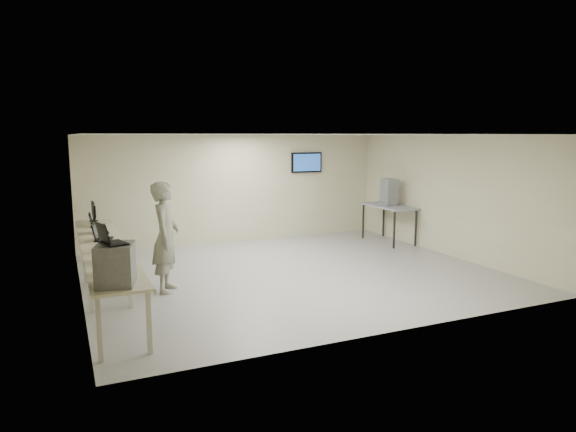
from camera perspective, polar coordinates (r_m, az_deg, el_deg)
name	(u,v)px	position (r m, az deg, el deg)	size (l,w,h in m)	color
room	(292,204)	(10.35, 0.49, 1.33)	(8.01, 7.01, 2.81)	#9E9E9E
workbench	(105,249)	(9.50, -19.69, -3.46)	(0.76, 6.00, 0.90)	beige
equipment_box	(115,265)	(6.86, -18.63, -5.15)	(0.45, 0.51, 0.53)	slate
laptop_on_box	(109,239)	(6.79, -19.23, -2.41)	(0.38, 0.42, 0.28)	black
laptop_0	(116,268)	(7.53, -18.59, -5.45)	(0.37, 0.40, 0.27)	black
laptop_1	(111,256)	(8.24, -19.03, -4.25)	(0.34, 0.39, 0.27)	black
laptop_2	(107,247)	(8.95, -19.51, -3.29)	(0.28, 0.34, 0.25)	black
laptop_3	(100,236)	(9.92, -20.14, -2.09)	(0.40, 0.45, 0.31)	black
laptop_4	(97,229)	(10.67, -20.43, -1.37)	(0.33, 0.39, 0.30)	black
laptop_5	(95,223)	(11.44, -20.65, -0.72)	(0.35, 0.41, 0.30)	black
monitor_near	(94,212)	(11.79, -20.74, 0.39)	(0.18, 0.41, 0.41)	black
monitor_far	(93,210)	(12.15, -20.84, 0.67)	(0.19, 0.43, 0.43)	black
soldier	(166,237)	(9.38, -13.43, -2.29)	(0.72, 0.48, 1.99)	gray
side_table	(389,208)	(13.67, 11.16, 0.88)	(0.76, 1.63, 0.98)	gray
storage_bins	(389,192)	(13.61, 11.15, 2.63)	(0.33, 0.37, 0.70)	gray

